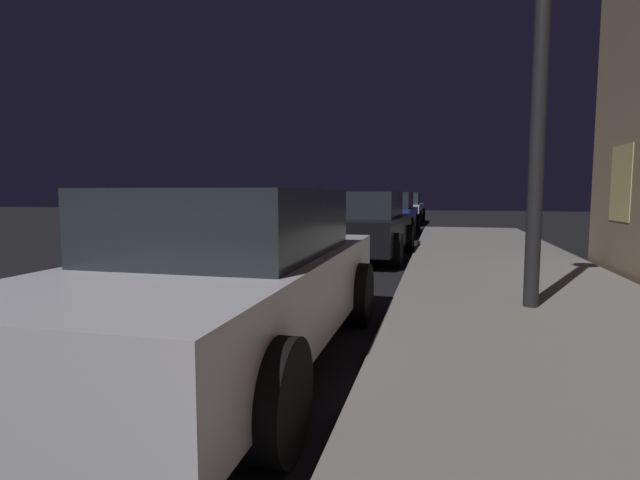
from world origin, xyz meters
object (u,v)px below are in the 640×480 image
at_px(car_white, 403,208).
at_px(car_silver, 231,277).
at_px(car_blue, 388,214).
at_px(car_black, 360,225).

bearing_deg(car_white, car_silver, -90.00).
xyz_separation_m(car_silver, car_blue, (-0.00, 12.71, 0.00)).
height_order(car_blue, car_white, same).
bearing_deg(car_blue, car_silver, -90.00).
height_order(car_silver, car_blue, same).
bearing_deg(car_silver, car_white, 90.00).
bearing_deg(car_blue, car_white, 89.99).
bearing_deg(car_silver, car_blue, 90.00).
height_order(car_silver, car_white, same).
height_order(car_black, car_white, same).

